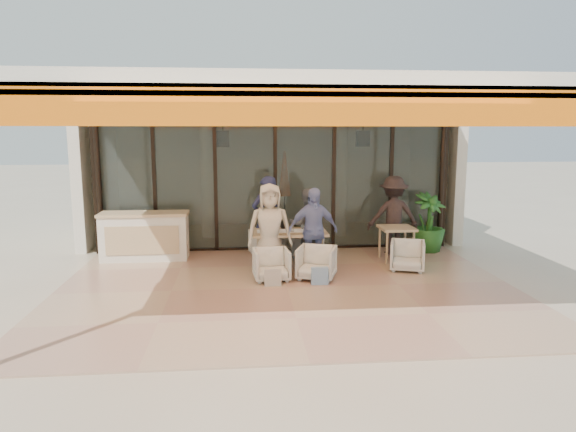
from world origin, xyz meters
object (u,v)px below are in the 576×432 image
at_px(diner_grey, 307,225).
at_px(diner_navy, 267,219).
at_px(chair_far_right, 304,239).
at_px(diner_cream, 270,229).
at_px(dining_table, 289,234).
at_px(standing_woman, 393,216).
at_px(side_table, 397,232).
at_px(potted_palm, 428,223).
at_px(diner_periwinkle, 313,230).
at_px(chair_far_left, 266,242).
at_px(chair_near_right, 316,261).
at_px(host_counter, 145,236).
at_px(side_chair, 407,254).
at_px(chair_near_left, 271,263).

bearing_deg(diner_grey, diner_navy, 5.93).
bearing_deg(chair_far_right, diner_cream, 51.03).
relative_size(dining_table, standing_woman, 0.85).
bearing_deg(side_table, diner_cream, -166.08).
bearing_deg(side_table, potted_palm, 38.28).
relative_size(diner_periwinkle, potted_palm, 1.23).
bearing_deg(diner_periwinkle, diner_cream, 173.03).
bearing_deg(chair_far_left, chair_far_right, 163.67).
xyz_separation_m(standing_woman, potted_palm, (0.86, 0.13, -0.20)).
relative_size(chair_far_left, diner_cream, 0.37).
bearing_deg(chair_near_right, diner_periwinkle, 109.41).
distance_m(dining_table, potted_palm, 3.42).
distance_m(host_counter, side_chair, 5.48).
height_order(chair_far_right, diner_periwinkle, diner_periwinkle).
bearing_deg(dining_table, side_table, 5.37).
height_order(chair_near_left, chair_near_right, chair_near_right).
bearing_deg(dining_table, chair_near_left, -113.28).
xyz_separation_m(chair_far_left, side_chair, (2.72, -1.48, 0.01)).
bearing_deg(dining_table, chair_near_right, -65.89).
height_order(diner_grey, diner_periwinkle, diner_periwinkle).
distance_m(host_counter, dining_table, 3.12).
bearing_deg(chair_near_left, standing_woman, 27.82).
height_order(diner_grey, diner_cream, diner_cream).
distance_m(side_chair, potted_palm, 1.83).
xyz_separation_m(side_table, potted_palm, (0.97, 0.77, 0.04)).
xyz_separation_m(diner_navy, diner_periwinkle, (0.84, -0.90, -0.08)).
bearing_deg(side_chair, chair_near_left, -152.66).
relative_size(chair_far_right, diner_navy, 0.40).
bearing_deg(side_table, dining_table, -174.63).
bearing_deg(standing_woman, side_table, 82.22).
height_order(diner_grey, side_chair, diner_grey).
xyz_separation_m(diner_periwinkle, standing_woman, (1.99, 1.31, 0.05)).
bearing_deg(standing_woman, chair_near_right, 44.23).
height_order(chair_near_left, potted_palm, potted_palm).
bearing_deg(diner_grey, side_chair, 158.48).
bearing_deg(diner_cream, chair_far_right, 57.26).
bearing_deg(host_counter, diner_grey, -5.95).
height_order(diner_navy, side_table, diner_navy).
distance_m(chair_near_right, side_chair, 1.93).
bearing_deg(dining_table, side_chair, -13.01).
relative_size(chair_near_left, chair_near_right, 0.95).
distance_m(diner_grey, standing_woman, 2.03).
bearing_deg(potted_palm, host_counter, -178.34).
bearing_deg(side_table, chair_far_right, 158.88).
distance_m(diner_grey, potted_palm, 2.90).
bearing_deg(chair_near_left, host_counter, 141.16).
distance_m(host_counter, potted_palm, 6.29).
relative_size(chair_far_left, chair_near_right, 0.95).
xyz_separation_m(diner_grey, diner_cream, (-0.84, -0.90, 0.10)).
bearing_deg(diner_periwinkle, diner_navy, 126.06).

